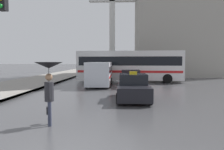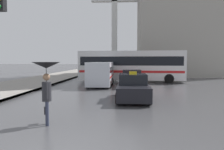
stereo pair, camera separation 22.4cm
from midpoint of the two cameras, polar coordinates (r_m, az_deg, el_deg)
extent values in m
cube|color=black|center=(12.87, 5.97, -4.12)|extent=(1.80, 4.13, 0.76)
cube|color=black|center=(13.00, 5.96, -1.05)|extent=(1.58, 1.86, 0.59)
cylinder|color=black|center=(11.71, 10.42, -6.15)|extent=(0.20, 0.60, 0.60)
cylinder|color=black|center=(11.64, 1.98, -6.15)|extent=(0.20, 0.60, 0.60)
cylinder|color=black|center=(14.23, 9.22, -4.39)|extent=(0.20, 0.60, 0.60)
cylinder|color=black|center=(14.17, 2.30, -4.38)|extent=(0.20, 0.60, 0.60)
cube|color=yellow|center=(12.77, 6.01, 0.54)|extent=(0.44, 0.16, 0.16)
cube|color=#A52D23|center=(19.57, 5.48, -1.37)|extent=(1.80, 4.42, 0.80)
cube|color=black|center=(19.74, 5.47, 0.64)|extent=(1.58, 1.99, 0.55)
cylinder|color=black|center=(18.28, 8.28, -2.58)|extent=(0.20, 0.60, 0.60)
cylinder|color=black|center=(18.22, 2.91, -2.57)|extent=(0.20, 0.60, 0.60)
cylinder|color=black|center=(20.99, 7.70, -1.77)|extent=(0.20, 0.60, 0.60)
cylinder|color=black|center=(20.95, 3.02, -1.75)|extent=(0.20, 0.60, 0.60)
cube|color=silver|center=(20.01, -2.61, 0.48)|extent=(2.03, 5.40, 2.00)
cube|color=black|center=(19.99, -2.61, 1.49)|extent=(2.05, 4.97, 0.52)
cube|color=red|center=(20.03, -2.61, -0.25)|extent=(2.05, 5.18, 0.14)
cylinder|color=black|center=(18.40, -0.18, -2.46)|extent=(0.20, 0.63, 0.63)
cylinder|color=black|center=(18.61, -6.04, -2.41)|extent=(0.20, 0.63, 0.63)
cylinder|color=black|center=(21.61, 0.36, -1.54)|extent=(0.20, 0.63, 0.63)
cylinder|color=black|center=(21.79, -4.64, -1.51)|extent=(0.20, 0.63, 0.63)
cube|color=silver|center=(23.93, 5.24, 2.53)|extent=(11.46, 3.50, 3.09)
cube|color=black|center=(23.92, 5.25, 3.66)|extent=(10.90, 3.47, 0.94)
cube|color=red|center=(23.95, 5.23, 1.02)|extent=(11.12, 3.50, 0.24)
cylinder|color=black|center=(25.25, 14.38, -0.52)|extent=(0.98, 0.37, 0.96)
cylinder|color=black|center=(22.87, 14.95, -0.96)|extent=(0.98, 0.37, 0.96)
cylinder|color=black|center=(25.67, -2.79, -0.34)|extent=(0.98, 0.37, 0.96)
cylinder|color=black|center=(23.33, -3.99, -0.75)|extent=(0.98, 0.37, 0.96)
cylinder|color=#2D3347|center=(8.10, -15.81, -9.72)|extent=(0.16, 0.16, 0.86)
cylinder|color=#2D3347|center=(8.31, -15.86, -9.37)|extent=(0.16, 0.16, 0.86)
cylinder|color=#28282D|center=(8.07, -15.93, -4.18)|extent=(0.42, 0.42, 0.68)
sphere|color=#997051|center=(8.01, -16.00, -0.51)|extent=(0.25, 0.25, 0.25)
cylinder|color=#28282D|center=(7.86, -15.90, -4.01)|extent=(0.09, 0.09, 0.58)
cylinder|color=#28282D|center=(8.26, -15.98, -3.64)|extent=(0.09, 0.09, 0.58)
cone|color=black|center=(7.99, -16.05, 2.48)|extent=(0.99, 0.99, 0.22)
cylinder|color=black|center=(8.01, -16.01, 0.00)|extent=(0.02, 0.02, 0.69)
cube|color=#262628|center=(8.47, -16.24, -8.83)|extent=(0.16, 0.20, 0.28)
cube|color=black|center=(9.40, -26.34, 17.12)|extent=(0.28, 0.28, 0.80)
cube|color=white|center=(37.46, 0.83, 13.58)|extent=(0.90, 0.90, 17.42)
camera|label=1|loc=(0.11, -89.53, 0.03)|focal=35.00mm
camera|label=2|loc=(0.11, 90.47, -0.03)|focal=35.00mm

